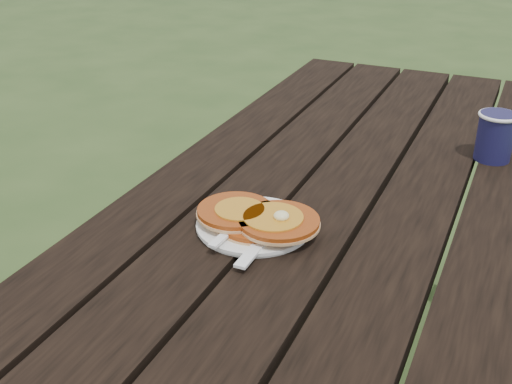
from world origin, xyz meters
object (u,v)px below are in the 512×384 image
at_px(plate, 254,226).
at_px(pancake_stack, 258,219).
at_px(coffee_cup, 496,134).
at_px(picnic_table, 330,340).

xyz_separation_m(plate, pancake_stack, (0.01, -0.01, 0.02)).
height_order(plate, pancake_stack, pancake_stack).
distance_m(pancake_stack, coffee_cup, 0.60).
relative_size(picnic_table, plate, 9.11).
bearing_deg(picnic_table, plate, -112.59).
bearing_deg(coffee_cup, plate, -125.61).
relative_size(picnic_table, pancake_stack, 8.21).
xyz_separation_m(picnic_table, pancake_stack, (-0.08, -0.22, 0.41)).
bearing_deg(picnic_table, coffee_cup, 46.27).
distance_m(picnic_table, plate, 0.45).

